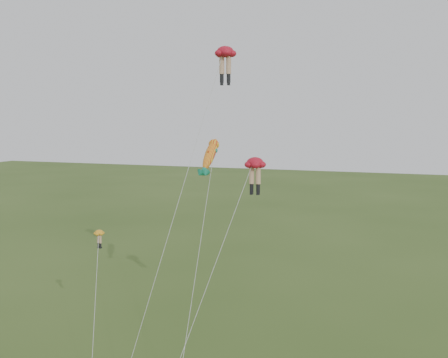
% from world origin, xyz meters
% --- Properties ---
extents(legs_kite_red_high, '(5.40, 9.17, 22.99)m').
position_xyz_m(legs_kite_red_high, '(1.49, 6.84, 22.10)').
color(legs_kite_red_high, '#B21224').
rests_on(legs_kite_red_high, ground).
extents(legs_kite_red_mid, '(4.10, 10.35, 15.06)m').
position_xyz_m(legs_kite_red_mid, '(3.89, 6.52, 14.28)').
color(legs_kite_red_mid, '#B21224').
rests_on(legs_kite_red_mid, ground).
extents(legs_kite_yellow, '(3.36, 6.27, 9.77)m').
position_xyz_m(legs_kite_yellow, '(-6.48, 2.29, 8.74)').
color(legs_kite_yellow, orange).
rests_on(legs_kite_yellow, ground).
extents(fish_kite, '(2.06, 11.46, 16.50)m').
position_xyz_m(fish_kite, '(-0.28, 8.55, 14.97)').
color(fish_kite, yellow).
rests_on(fish_kite, ground).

